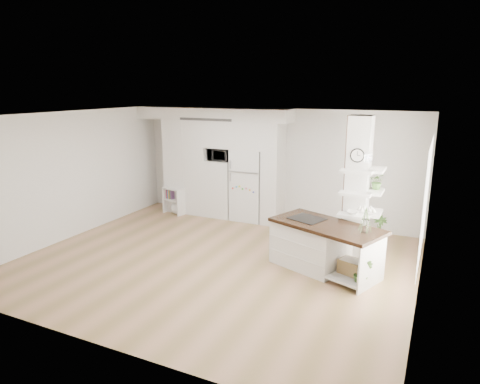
{
  "coord_description": "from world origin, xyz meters",
  "views": [
    {
      "loc": [
        3.6,
        -6.58,
        3.17
      ],
      "look_at": [
        0.07,
        0.9,
        1.15
      ],
      "focal_mm": 32.0,
      "sensor_mm": 36.0,
      "label": 1
    }
  ],
  "objects_px": {
    "kitchen_island": "(316,243)",
    "floor_plant_a": "(363,274)",
    "bookshelf": "(175,202)",
    "refrigerator": "(249,185)"
  },
  "relations": [
    {
      "from": "refrigerator",
      "to": "floor_plant_a",
      "type": "distance_m",
      "value": 4.22
    },
    {
      "from": "refrigerator",
      "to": "kitchen_island",
      "type": "distance_m",
      "value": 3.16
    },
    {
      "from": "kitchen_island",
      "to": "bookshelf",
      "type": "relative_size",
      "value": 3.15
    },
    {
      "from": "kitchen_island",
      "to": "floor_plant_a",
      "type": "distance_m",
      "value": 1.08
    },
    {
      "from": "refrigerator",
      "to": "bookshelf",
      "type": "bearing_deg",
      "value": -169.03
    },
    {
      "from": "bookshelf",
      "to": "floor_plant_a",
      "type": "relative_size",
      "value": 1.28
    },
    {
      "from": "floor_plant_a",
      "to": "bookshelf",
      "type": "bearing_deg",
      "value": 155.71
    },
    {
      "from": "kitchen_island",
      "to": "floor_plant_a",
      "type": "relative_size",
      "value": 4.03
    },
    {
      "from": "kitchen_island",
      "to": "bookshelf",
      "type": "height_order",
      "value": "kitchen_island"
    },
    {
      "from": "bookshelf",
      "to": "floor_plant_a",
      "type": "distance_m",
      "value": 5.61
    }
  ]
}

